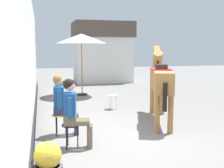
{
  "coord_description": "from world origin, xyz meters",
  "views": [
    {
      "loc": [
        -2.2,
        -5.89,
        1.97
      ],
      "look_at": [
        -0.4,
        1.2,
        1.05
      ],
      "focal_mm": 45.31,
      "sensor_mm": 36.0,
      "label": 1
    }
  ],
  "objects_px": {
    "seated_visitor_near": "(73,110)",
    "seated_visitor_far": "(62,101)",
    "cafe_parasol": "(81,39)",
    "flower_planter_near": "(48,162)",
    "spare_stool_white": "(113,97)",
    "saddled_horse_center": "(160,79)"
  },
  "relations": [
    {
      "from": "seated_visitor_far",
      "to": "saddled_horse_center",
      "type": "distance_m",
      "value": 2.74
    },
    {
      "from": "seated_visitor_near",
      "to": "seated_visitor_far",
      "type": "distance_m",
      "value": 0.94
    },
    {
      "from": "seated_visitor_far",
      "to": "spare_stool_white",
      "type": "relative_size",
      "value": 3.02
    },
    {
      "from": "flower_planter_near",
      "to": "cafe_parasol",
      "type": "height_order",
      "value": "cafe_parasol"
    },
    {
      "from": "seated_visitor_near",
      "to": "cafe_parasol",
      "type": "relative_size",
      "value": 0.54
    },
    {
      "from": "cafe_parasol",
      "to": "spare_stool_white",
      "type": "bearing_deg",
      "value": -79.28
    },
    {
      "from": "flower_planter_near",
      "to": "spare_stool_white",
      "type": "relative_size",
      "value": 1.39
    },
    {
      "from": "saddled_horse_center",
      "to": "spare_stool_white",
      "type": "relative_size",
      "value": 6.26
    },
    {
      "from": "seated_visitor_far",
      "to": "saddled_horse_center",
      "type": "height_order",
      "value": "saddled_horse_center"
    },
    {
      "from": "saddled_horse_center",
      "to": "cafe_parasol",
      "type": "distance_m",
      "value": 5.19
    },
    {
      "from": "cafe_parasol",
      "to": "seated_visitor_far",
      "type": "bearing_deg",
      "value": -102.88
    },
    {
      "from": "saddled_horse_center",
      "to": "flower_planter_near",
      "type": "bearing_deg",
      "value": -135.93
    },
    {
      "from": "seated_visitor_far",
      "to": "spare_stool_white",
      "type": "xyz_separation_m",
      "value": [
        1.81,
        2.42,
        -0.38
      ]
    },
    {
      "from": "flower_planter_near",
      "to": "cafe_parasol",
      "type": "xyz_separation_m",
      "value": [
        1.63,
        7.79,
        2.03
      ]
    },
    {
      "from": "seated_visitor_far",
      "to": "cafe_parasol",
      "type": "height_order",
      "value": "cafe_parasol"
    },
    {
      "from": "seated_visitor_far",
      "to": "cafe_parasol",
      "type": "bearing_deg",
      "value": 77.12
    },
    {
      "from": "saddled_horse_center",
      "to": "cafe_parasol",
      "type": "bearing_deg",
      "value": 106.26
    },
    {
      "from": "cafe_parasol",
      "to": "spare_stool_white",
      "type": "distance_m",
      "value": 3.63
    },
    {
      "from": "seated_visitor_far",
      "to": "spare_stool_white",
      "type": "bearing_deg",
      "value": 53.2
    },
    {
      "from": "seated_visitor_near",
      "to": "flower_planter_near",
      "type": "distance_m",
      "value": 1.61
    },
    {
      "from": "seated_visitor_far",
      "to": "spare_stool_white",
      "type": "height_order",
      "value": "seated_visitor_far"
    },
    {
      "from": "seated_visitor_far",
      "to": "flower_planter_near",
      "type": "distance_m",
      "value": 2.45
    }
  ]
}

